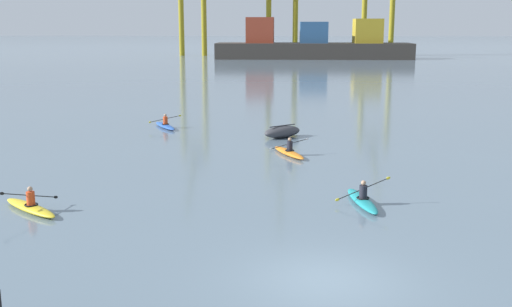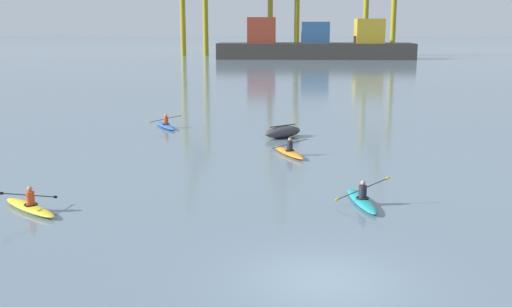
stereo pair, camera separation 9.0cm
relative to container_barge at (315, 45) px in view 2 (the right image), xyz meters
The scene contains 7 objects.
ground_plane 112.40m from the container_barge, 92.10° to the right, with size 800.00×800.00×0.00m, color slate.
container_barge is the anchor object (origin of this frame).
capsized_dinghy 91.41m from the container_barge, 93.43° to the right, with size 2.71×2.50×0.76m.
kayak_blue 89.10m from the container_barge, 98.59° to the right, with size 2.23×3.24×0.95m.
kayak_yellow 107.68m from the container_barge, 97.76° to the right, with size 3.00×2.63×0.97m.
kayak_teal 105.17m from the container_barge, 91.25° to the right, with size 2.13×3.45×1.08m.
kayak_orange 96.49m from the container_barge, 93.01° to the right, with size 2.07×3.34×0.95m.
Camera 2 is at (-0.98, -15.11, 6.65)m, focal length 42.42 mm.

